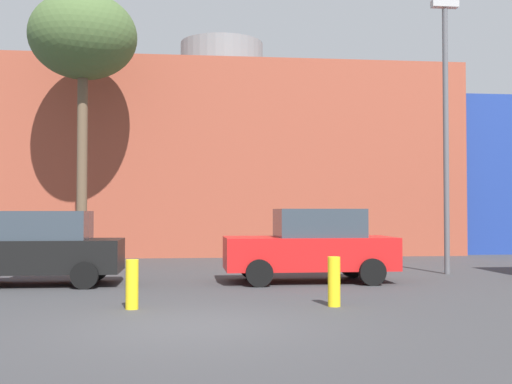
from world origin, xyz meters
TOP-DOWN VIEW (x-y plane):
  - ground_plane at (0.00, 0.00)m, footprint 200.00×200.00m
  - building_backdrop at (1.50, 20.56)m, footprint 35.33×11.40m
  - parked_car_1 at (-3.86, 6.05)m, footprint 4.25×2.08m
  - parked_car_2 at (3.06, 6.05)m, footprint 4.37×2.14m
  - bare_tree_0 at (-3.77, 12.13)m, footprint 3.71×3.71m
  - bollard_yellow_0 at (2.66, 1.80)m, footprint 0.24×0.24m
  - bollard_yellow_1 at (-1.18, 1.88)m, footprint 0.24×0.24m
  - street_lamp at (7.40, 7.66)m, footprint 0.80×0.24m

SIDE VIEW (x-z plane):
  - ground_plane at x=0.00m, z-range 0.00..0.00m
  - bollard_yellow_1 at x=-1.18m, z-range 0.00..0.92m
  - bollard_yellow_0 at x=2.66m, z-range 0.00..0.95m
  - parked_car_1 at x=-3.86m, z-range -0.01..1.83m
  - parked_car_2 at x=3.06m, z-range -0.01..1.89m
  - building_backdrop at x=1.50m, z-range -1.17..8.87m
  - street_lamp at x=7.40m, z-range 0.53..8.59m
  - bare_tree_0 at x=-3.77m, z-range 3.12..12.51m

